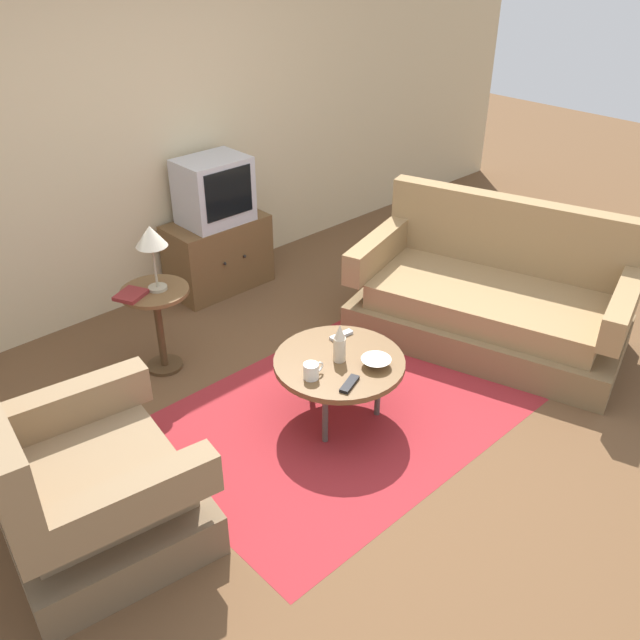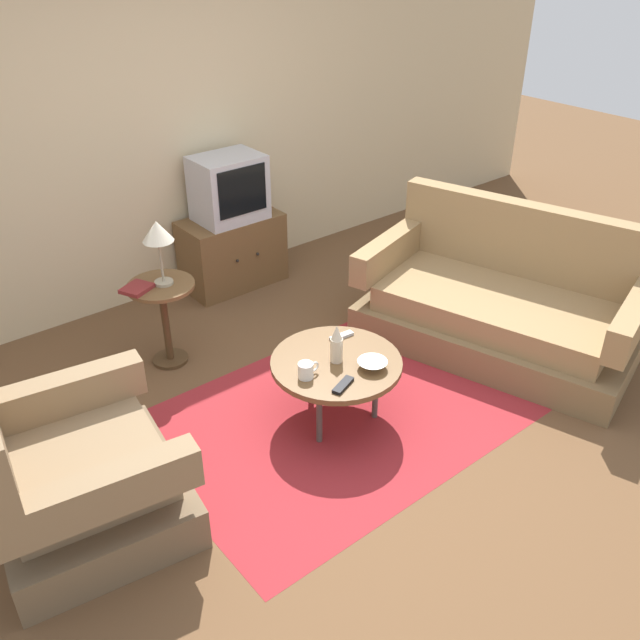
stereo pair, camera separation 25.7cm
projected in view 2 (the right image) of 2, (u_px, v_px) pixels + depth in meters
The scene contains 16 objects.
ground_plane at pixel (340, 419), 4.18m from camera, with size 16.00×16.00×0.00m, color brown.
back_wall at pixel (144, 123), 4.96m from camera, with size 9.00×0.12×2.70m, color #CCB78E.
area_rug at pixel (335, 417), 4.19m from camera, with size 2.19×1.61×0.00m, color maroon.
armchair at pixel (72, 478), 3.30m from camera, with size 1.01×1.07×0.97m.
couch at pixel (501, 306), 4.77m from camera, with size 1.44×2.04×0.95m.
coffee_table at pixel (336, 365), 3.99m from camera, with size 0.77×0.77×0.42m.
side_table at pixel (164, 307), 4.50m from camera, with size 0.44×0.44×0.60m.
tv_stand at pixel (232, 251), 5.56m from camera, with size 0.81×0.46×0.58m.
television at pixel (229, 188), 5.27m from camera, with size 0.52×0.40×0.51m.
table_lamp at pixel (157, 234), 4.24m from camera, with size 0.20×0.20×0.44m.
vase at pixel (337, 344), 3.92m from camera, with size 0.07×0.07×0.24m.
mug at pixel (306, 370), 3.81m from camera, with size 0.14×0.09×0.09m.
bowl at pixel (372, 365), 3.90m from camera, with size 0.18×0.18×0.05m.
tv_remote_dark at pixel (343, 385), 3.75m from camera, with size 0.17×0.11×0.02m.
tv_remote_silver at pixel (341, 336), 4.19m from camera, with size 0.16×0.06×0.02m.
book at pixel (137, 288), 4.33m from camera, with size 0.23×0.22×0.03m.
Camera 2 is at (-2.15, -2.46, 2.67)m, focal length 38.23 mm.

